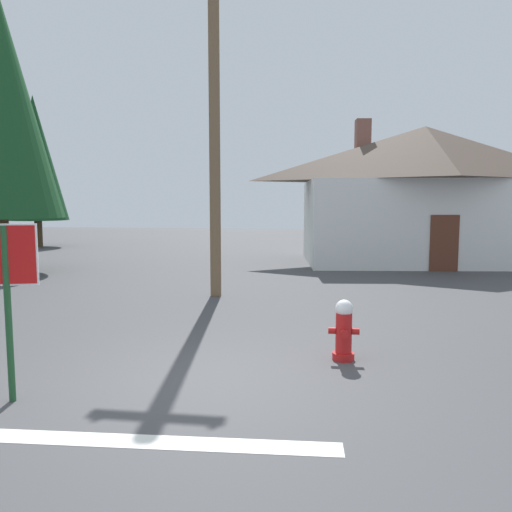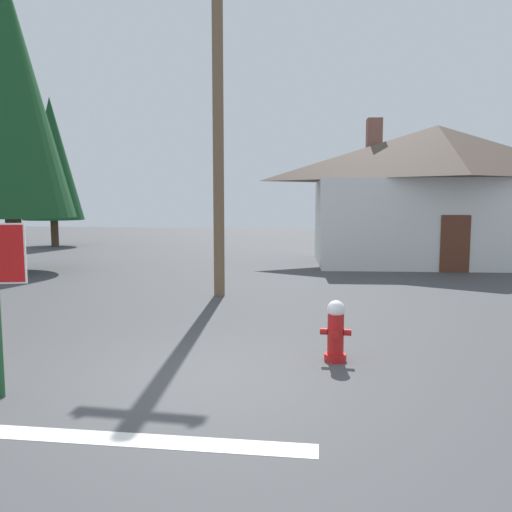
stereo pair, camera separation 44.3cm
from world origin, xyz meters
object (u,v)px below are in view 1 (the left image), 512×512
Objects in this scene: house at (423,193)px; utility_pole at (214,110)px; pine_tree_tall_left at (35,158)px; stop_sign_near at (6,276)px; fire_hydrant at (344,330)px.

utility_pole is at bearing -128.63° from house.
pine_tree_tall_left is at bearing 134.71° from utility_pole.
stop_sign_near is 7.93m from utility_pole.
fire_hydrant is 0.10× the size of utility_pole.
house is 1.29× the size of pine_tree_tall_left.
house is at bearing -13.33° from pine_tree_tall_left.
pine_tree_tall_left is at bearing 131.65° from fire_hydrant.
fire_hydrant is 14.01m from house.
pine_tree_tall_left is (-15.98, 17.97, 4.35)m from fire_hydrant.
stop_sign_near is at bearing -59.47° from pine_tree_tall_left.
fire_hydrant is 7.28m from utility_pole.
stop_sign_near reaches higher than fire_hydrant.
utility_pole is at bearing 82.45° from stop_sign_near.
house is at bearing 63.86° from stop_sign_near.
house is (3.56, 13.34, 2.36)m from fire_hydrant.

